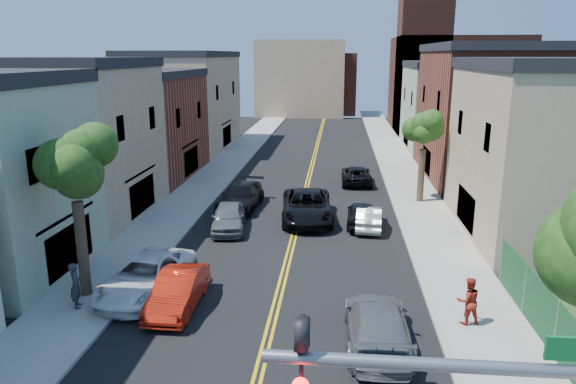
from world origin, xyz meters
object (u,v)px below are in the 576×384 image
(black_car_left, at_px, (241,197))
(dark_car_right_far, at_px, (357,175))
(grey_car_left, at_px, (229,217))
(pedestrian_left, at_px, (76,285))
(silver_car_right, at_px, (369,217))
(white_pickup, at_px, (147,276))
(pedestrian_right, at_px, (468,301))
(black_car_right, at_px, (362,214))
(grey_car_right, at_px, (377,324))
(red_sedan, at_px, (178,291))
(black_suv_lane, at_px, (307,206))

(black_car_left, xyz_separation_m, dark_car_right_far, (7.69, 7.76, -0.13))
(grey_car_left, relative_size, pedestrian_left, 2.43)
(grey_car_left, height_order, pedestrian_left, pedestrian_left)
(black_car_left, height_order, silver_car_right, black_car_left)
(white_pickup, xyz_separation_m, pedestrian_right, (12.68, -1.60, 0.27))
(dark_car_right_far, height_order, pedestrian_right, pedestrian_right)
(silver_car_right, bearing_deg, black_car_right, -43.56)
(white_pickup, xyz_separation_m, grey_car_right, (9.30, -3.18, -0.00))
(red_sedan, distance_m, dark_car_right_far, 23.11)
(black_car_right, bearing_deg, pedestrian_right, 108.54)
(black_car_right, xyz_separation_m, pedestrian_left, (-11.49, -11.81, 0.35))
(red_sedan, height_order, grey_car_left, grey_car_left)
(black_car_right, xyz_separation_m, black_suv_lane, (-3.26, 0.73, 0.16))
(silver_car_right, bearing_deg, white_pickup, 49.13)
(black_car_left, xyz_separation_m, black_car_right, (7.69, -2.82, -0.09))
(white_pickup, xyz_separation_m, dark_car_right_far, (9.30, 20.68, -0.10))
(black_car_left, distance_m, black_car_right, 8.19)
(red_sedan, bearing_deg, pedestrian_left, -171.58)
(red_sedan, height_order, white_pickup, white_pickup)
(black_car_left, distance_m, black_suv_lane, 4.90)
(white_pickup, bearing_deg, silver_car_right, 52.08)
(black_car_left, bearing_deg, black_car_right, -16.38)
(grey_car_left, height_order, black_car_right, grey_car_left)
(dark_car_right_far, distance_m, pedestrian_right, 22.53)
(grey_car_right, bearing_deg, white_pickup, -19.76)
(white_pickup, height_order, grey_car_left, white_pickup)
(red_sedan, relative_size, pedestrian_left, 2.41)
(black_car_right, distance_m, pedestrian_right, 12.17)
(black_car_left, relative_size, pedestrian_left, 3.04)
(grey_car_right, bearing_deg, black_car_right, -90.89)
(white_pickup, xyz_separation_m, pedestrian_left, (-2.19, -1.72, 0.29))
(black_car_left, distance_m, silver_car_right, 8.71)
(white_pickup, relative_size, black_suv_lane, 0.88)
(black_car_right, distance_m, black_suv_lane, 3.35)
(red_sedan, distance_m, pedestrian_left, 3.93)
(red_sedan, xyz_separation_m, pedestrian_right, (11.00, -0.46, 0.32))
(black_car_left, bearing_deg, grey_car_left, -85.03)
(grey_car_right, distance_m, pedestrian_left, 11.58)
(white_pickup, xyz_separation_m, silver_car_right, (9.69, 9.66, -0.12))
(black_car_left, bearing_deg, black_suv_lane, -21.45)
(grey_car_right, relative_size, black_car_right, 1.26)
(grey_car_left, distance_m, silver_car_right, 8.07)
(grey_car_left, distance_m, dark_car_right_far, 14.30)
(black_car_left, relative_size, grey_car_right, 1.04)
(black_car_left, bearing_deg, grey_car_right, -60.70)
(dark_car_right_far, bearing_deg, pedestrian_left, 62.44)
(white_pickup, distance_m, black_car_right, 13.72)
(red_sedan, relative_size, black_car_left, 0.79)
(grey_car_left, relative_size, pedestrian_right, 2.50)
(silver_car_right, distance_m, black_suv_lane, 3.84)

